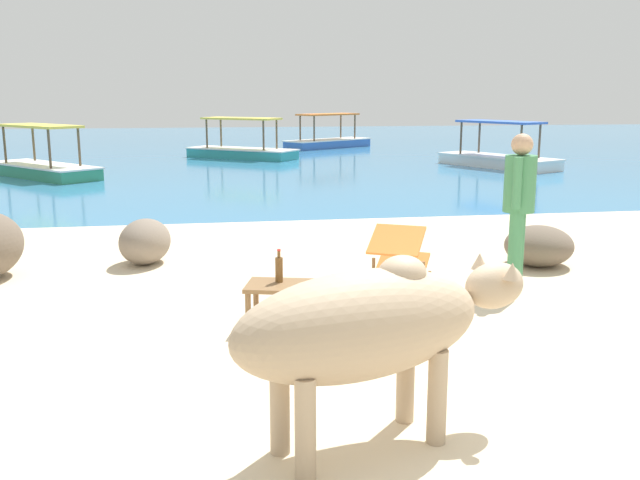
{
  "coord_description": "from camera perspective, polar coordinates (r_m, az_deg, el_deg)",
  "views": [
    {
      "loc": [
        -1.29,
        -4.13,
        2.05
      ],
      "look_at": [
        -0.14,
        3.0,
        0.55
      ],
      "focal_mm": 39.56,
      "sensor_mm": 36.0,
      "label": 1
    }
  ],
  "objects": [
    {
      "name": "person_standing",
      "position": [
        7.52,
        15.8,
        3.17
      ],
      "size": [
        0.32,
        0.44,
        1.62
      ],
      "rotation": [
        0.0,
        0.0,
        2.57
      ],
      "color": "#428956",
      "rests_on": "sand_beach"
    },
    {
      "name": "low_bench_table",
      "position": [
        6.16,
        -2.42,
        -4.14
      ],
      "size": [
        0.85,
        0.62,
        0.39
      ],
      "rotation": [
        0.0,
        0.0,
        -0.26
      ],
      "color": "brown",
      "rests_on": "sand_beach"
    },
    {
      "name": "deck_chair_far",
      "position": [
        7.32,
        6.44,
        -1.16
      ],
      "size": [
        0.83,
        0.92,
        0.68
      ],
      "rotation": [
        0.0,
        0.0,
        1.09
      ],
      "color": "brown",
      "rests_on": "sand_beach"
    },
    {
      "name": "shore_rock_medium",
      "position": [
        8.71,
        -13.97,
        -0.12
      ],
      "size": [
        0.79,
        0.93,
        0.54
      ],
      "primitive_type": "ellipsoid",
      "rotation": [
        0.0,
        0.0,
        1.28
      ],
      "color": "gray",
      "rests_on": "sand_beach"
    },
    {
      "name": "sand_beach",
      "position": [
        4.78,
        7.63,
        -13.53
      ],
      "size": [
        18.0,
        14.0,
        0.04
      ],
      "primitive_type": "cube",
      "color": "beige",
      "rests_on": "ground"
    },
    {
      "name": "water_surface",
      "position": [
        26.24,
        -6.37,
        7.2
      ],
      "size": [
        60.0,
        36.0,
        0.03
      ],
      "primitive_type": "cube",
      "color": "teal",
      "rests_on": "ground"
    },
    {
      "name": "boat_green",
      "position": [
        18.87,
        -21.52,
        5.59
      ],
      "size": [
        3.27,
        3.53,
        1.29
      ],
      "rotation": [
        0.0,
        0.0,
        5.42
      ],
      "color": "#338E66",
      "rests_on": "water_surface"
    },
    {
      "name": "boat_teal",
      "position": [
        22.88,
        -6.35,
        7.27
      ],
      "size": [
        3.62,
        3.14,
        1.29
      ],
      "rotation": [
        0.0,
        0.0,
        2.49
      ],
      "color": "teal",
      "rests_on": "water_surface"
    },
    {
      "name": "bottle",
      "position": [
        6.19,
        -3.33,
        -2.34
      ],
      "size": [
        0.07,
        0.07,
        0.3
      ],
      "color": "brown",
      "rests_on": "low_bench_table"
    },
    {
      "name": "cow",
      "position": [
        4.01,
        3.98,
        -6.89
      ],
      "size": [
        1.99,
        1.05,
        1.11
      ],
      "rotation": [
        0.0,
        0.0,
        0.33
      ],
      "color": "tan",
      "rests_on": "sand_beach"
    },
    {
      "name": "boat_blue",
      "position": [
        27.25,
        0.64,
        8.05
      ],
      "size": [
        3.68,
        3.02,
        1.29
      ],
      "rotation": [
        0.0,
        0.0,
        3.74
      ],
      "color": "#3866B7",
      "rests_on": "water_surface"
    },
    {
      "name": "boat_white",
      "position": [
        20.63,
        14.21,
        6.5
      ],
      "size": [
        2.65,
        3.81,
        1.29
      ],
      "rotation": [
        0.0,
        0.0,
        2.03
      ],
      "color": "white",
      "rests_on": "water_surface"
    },
    {
      "name": "shore_rock_small",
      "position": [
        8.77,
        17.28,
        -0.44
      ],
      "size": [
        1.17,
        1.17,
        0.48
      ],
      "primitive_type": "ellipsoid",
      "rotation": [
        0.0,
        0.0,
        0.88
      ],
      "color": "#6B5B4C",
      "rests_on": "sand_beach"
    }
  ]
}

